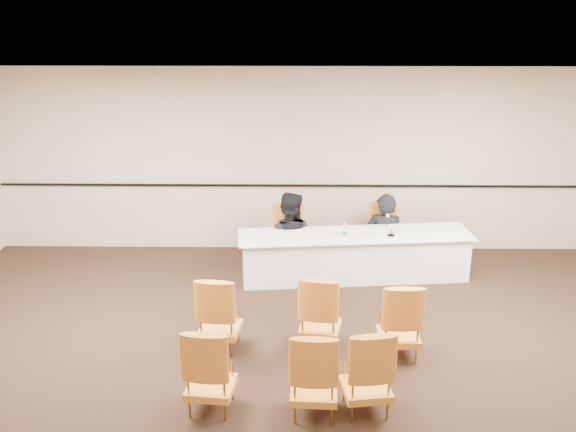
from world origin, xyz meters
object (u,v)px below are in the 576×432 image
Objects in this scene: water_bottle at (345,230)px; aud_chair_front_left at (220,312)px; aud_chair_front_mid at (320,311)px; aud_chair_back_right at (367,369)px; aud_chair_back_mid at (314,372)px; panelist_second_chair at (289,237)px; panel_table at (354,256)px; aud_chair_front_right at (399,319)px; drinking_glass at (372,233)px; panelist_main at (384,246)px; aud_chair_back_left at (210,368)px; panelist_second at (289,244)px; coffee_cup at (401,231)px; panelist_main_chair at (384,234)px; microphone at (391,226)px.

water_bottle is 2.58m from aud_chair_front_left.
aud_chair_front_mid is 1.33m from aud_chair_back_right.
aud_chair_front_mid is 1.00× the size of aud_chair_back_mid.
aud_chair_back_right is (0.82, -3.76, 0.00)m from panelist_second_chair.
aud_chair_front_right reaches higher than panel_table.
panelist_second_chair is 2.53m from aud_chair_front_mid.
aud_chair_front_left is (-2.00, -2.02, -0.26)m from drinking_glass.
panelist_second_chair is 3.85m from aud_chair_back_right.
panelist_main is 1.81× the size of aud_chair_back_left.
drinking_glass is at bearing 169.02° from panelist_second.
panelist_second_chair reaches higher than drinking_glass.
coffee_cup is 2.40m from aud_chair_front_mid.
panelist_second_chair is 1.03m from water_bottle.
panelist_main is 0.86m from drinking_glass.
drinking_glass is at bearing -27.45° from panel_table.
aud_chair_back_left and aud_chair_back_mid have the same top height.
aud_chair_front_left is 1.00× the size of aud_chair_front_mid.
coffee_cup is 2.27m from aud_chair_front_right.
panelist_second_chair is 4.28× the size of water_bottle.
aud_chair_front_right is at bearing -87.55° from panel_table.
panelist_second_chair is at bearing 114.37° from aud_chair_front_right.
panelist_main reaches higher than water_bottle.
panelist_second_chair reaches higher than panel_table.
panelist_main_chair is 4.49m from aud_chair_back_left.
panelist_main is 5.81× the size of microphone.
aud_chair_front_mid is at bearing -121.45° from coffee_cup.
microphone is 0.31× the size of aud_chair_back_right.
panelist_main_chair is 1.51m from panelist_second.
coffee_cup is at bearing 114.36° from panelist_main.
microphone is 0.31× the size of aud_chair_back_mid.
aud_chair_front_right is 1.00× the size of aud_chair_back_left.
aud_chair_front_mid and aud_chair_back_mid have the same top height.
panelist_second reaches higher than aud_chair_back_mid.
microphone is at bearing 100.39° from panelist_main.
aud_chair_front_left is 1.67m from aud_chair_back_mid.
aud_chair_back_left is 1.00× the size of aud_chair_back_right.
panelist_main_chair is 1.00× the size of aud_chair_front_mid.
aud_chair_back_left reaches higher than drinking_glass.
panel_table is 34.41× the size of drinking_glass.
water_bottle is at bearing 81.37° from aud_chair_back_right.
panel_table is 3.33m from aud_chair_back_right.
aud_chair_front_right is (1.31, -2.69, 0.11)m from panelist_second.
aud_chair_front_mid is (0.40, -2.49, 0.11)m from panelist_second.
panelist_main_chair is at bearing 84.64° from aud_chair_front_right.
water_bottle is 0.23× the size of aud_chair_front_left.
aud_chair_front_left is (-2.28, -2.69, 0.00)m from panelist_main_chair.
aud_chair_back_left is 1.00× the size of aud_chair_back_mid.
panelist_second reaches higher than aud_chair_front_mid.
panel_table is at bearing 84.83° from aud_chair_front_mid.
aud_chair_back_mid is 1.00× the size of aud_chair_back_right.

